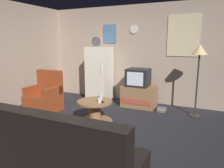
{
  "coord_description": "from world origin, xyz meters",
  "views": [
    {
      "loc": [
        1.97,
        -3.12,
        1.64
      ],
      "look_at": [
        0.07,
        0.9,
        0.75
      ],
      "focal_mm": 34.03,
      "sensor_mm": 36.0,
      "label": 1
    }
  ],
  "objects": [
    {
      "name": "remote_control",
      "position": [
        0.04,
        0.45,
        0.47
      ],
      "size": [
        0.16,
        0.09,
        0.02
      ],
      "primitive_type": "cube",
      "rotation": [
        0.0,
        0.0,
        -0.29
      ],
      "color": "black",
      "rests_on": "coffee_table"
    },
    {
      "name": "wine_glass",
      "position": [
        -0.06,
        0.65,
        0.54
      ],
      "size": [
        0.05,
        0.05,
        0.15
      ],
      "primitive_type": "cylinder",
      "color": "silver",
      "rests_on": "coffee_table"
    },
    {
      "name": "mug_ceramic_white",
      "position": [
        0.03,
        0.42,
        0.51
      ],
      "size": [
        0.08,
        0.08,
        0.09
      ],
      "primitive_type": "cylinder",
      "color": "silver",
      "rests_on": "coffee_table"
    },
    {
      "name": "wall_with_art",
      "position": [
        0.01,
        2.45,
        1.3
      ],
      "size": [
        5.2,
        0.12,
        2.6
      ],
      "color": "tan",
      "rests_on": "ground_plane"
    },
    {
      "name": "crt_tv",
      "position": [
        0.32,
        1.92,
        0.76
      ],
      "size": [
        0.54,
        0.51,
        0.44
      ],
      "color": "black",
      "rests_on": "tv_stand"
    },
    {
      "name": "book_stack",
      "position": [
        0.98,
        1.75,
        0.05
      ],
      "size": [
        0.21,
        0.18,
        0.1
      ],
      "color": "#4D6734",
      "rests_on": "ground_plane"
    },
    {
      "name": "standing_lamp",
      "position": [
        1.72,
        1.78,
        1.36
      ],
      "size": [
        0.32,
        0.32,
        1.59
      ],
      "color": "#332D28",
      "rests_on": "ground_plane"
    },
    {
      "name": "coffee_table",
      "position": [
        -0.11,
        0.48,
        0.23
      ],
      "size": [
        0.72,
        0.72,
        0.46
      ],
      "color": "#8E6642",
      "rests_on": "ground_plane"
    },
    {
      "name": "ground_plane",
      "position": [
        0.0,
        0.0,
        0.0
      ],
      "size": [
        12.0,
        12.0,
        0.0
      ],
      "primitive_type": "plane",
      "color": "#232328"
    },
    {
      "name": "couch",
      "position": [
        0.56,
        -1.34,
        0.31
      ],
      "size": [
        1.7,
        0.8,
        0.92
      ],
      "color": "black",
      "rests_on": "ground_plane"
    },
    {
      "name": "armchair",
      "position": [
        -1.58,
        0.64,
        0.34
      ],
      "size": [
        0.68,
        0.68,
        0.96
      ],
      "color": "maroon",
      "rests_on": "ground_plane"
    },
    {
      "name": "fridge",
      "position": [
        -0.86,
        2.06,
        0.75
      ],
      "size": [
        0.6,
        0.62,
        1.77
      ],
      "color": "silver",
      "rests_on": "ground_plane"
    },
    {
      "name": "tv_stand",
      "position": [
        0.36,
        1.92,
        0.27
      ],
      "size": [
        0.84,
        0.53,
        0.54
      ],
      "color": "#8E6642",
      "rests_on": "ground_plane"
    }
  ]
}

